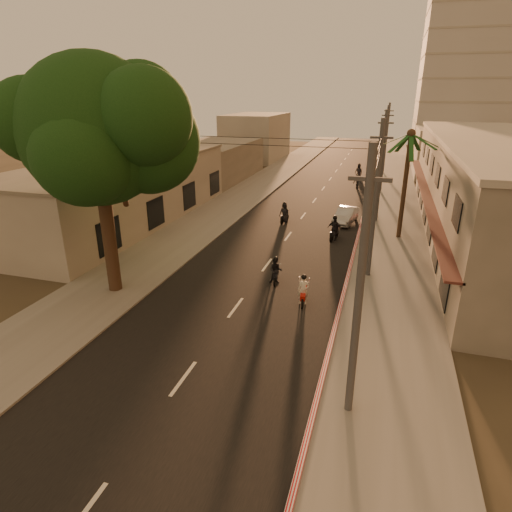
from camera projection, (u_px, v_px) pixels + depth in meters
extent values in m
plane|color=#383023|center=(221.00, 327.00, 19.92)|extent=(160.00, 160.00, 0.00)
cube|color=black|center=(303.00, 216.00, 37.78)|extent=(10.00, 140.00, 0.02)
cube|color=slate|center=(392.00, 222.00, 35.74)|extent=(5.00, 140.00, 0.12)
cube|color=slate|center=(224.00, 209.00, 39.79)|extent=(5.00, 140.00, 0.12)
cube|color=red|center=(358.00, 237.00, 31.91)|extent=(0.20, 60.00, 0.20)
cube|color=gray|center=(490.00, 192.00, 30.96)|extent=(8.00, 34.00, 7.00)
cube|color=#A7A397|center=(501.00, 140.00, 29.65)|extent=(8.20, 34.20, 0.30)
cube|color=#49211D|center=(426.00, 193.00, 32.26)|extent=(0.80, 34.00, 0.12)
cube|color=#A7A397|center=(124.00, 192.00, 35.32)|extent=(8.00, 24.00, 5.00)
cube|color=gray|center=(120.00, 160.00, 34.38)|extent=(8.20, 24.20, 0.20)
cube|color=#B7B5B2|center=(467.00, 64.00, 60.60)|extent=(12.00, 12.00, 28.00)
cylinder|color=black|center=(109.00, 239.00, 22.52)|extent=(0.70, 0.70, 6.00)
cylinder|color=black|center=(120.00, 182.00, 21.59)|extent=(1.22, 2.17, 3.04)
cylinder|color=black|center=(87.00, 179.00, 21.27)|extent=(1.31, 1.49, 2.73)
sphere|color=black|center=(95.00, 131.00, 20.55)|extent=(7.20, 7.20, 7.20)
sphere|color=black|center=(148.00, 141.00, 21.03)|extent=(5.20, 5.20, 5.20)
sphere|color=black|center=(76.00, 135.00, 21.86)|extent=(4.80, 4.80, 4.80)
sphere|color=black|center=(84.00, 155.00, 19.10)|extent=(4.60, 4.60, 4.60)
sphere|color=black|center=(144.00, 117.00, 19.04)|extent=(4.40, 4.40, 4.40)
sphere|color=black|center=(34.00, 121.00, 19.95)|extent=(4.00, 4.00, 4.00)
sphere|color=black|center=(142.00, 105.00, 21.97)|extent=(4.40, 4.40, 4.40)
cylinder|color=black|center=(404.00, 188.00, 30.69)|extent=(0.32, 0.32, 7.60)
sphere|color=black|center=(411.00, 133.00, 29.32)|extent=(0.60, 0.60, 0.60)
cylinder|color=#38383A|center=(359.00, 293.00, 13.05)|extent=(0.26, 0.26, 9.00)
cube|color=#38383A|center=(370.00, 179.00, 11.80)|extent=(1.20, 0.12, 0.12)
cylinder|color=#38383A|center=(375.00, 203.00, 23.78)|extent=(0.26, 0.26, 9.00)
cube|color=#38383A|center=(382.00, 138.00, 22.52)|extent=(1.20, 0.12, 0.12)
cylinder|color=#38383A|center=(381.00, 168.00, 34.50)|extent=(0.26, 0.26, 9.00)
cube|color=#38383A|center=(386.00, 123.00, 33.24)|extent=(1.20, 0.12, 0.12)
cylinder|color=#38383A|center=(384.00, 150.00, 45.22)|extent=(0.26, 0.26, 9.00)
cube|color=#38383A|center=(388.00, 115.00, 43.96)|extent=(1.20, 0.12, 0.12)
cylinder|color=#38383A|center=(386.00, 139.00, 55.94)|extent=(0.26, 0.26, 9.00)
cube|color=#38383A|center=(389.00, 111.00, 54.68)|extent=(1.20, 0.12, 0.12)
cube|color=#A7A397|center=(448.00, 152.00, 55.26)|extent=(8.00, 14.00, 6.00)
cube|color=#A7A397|center=(215.00, 161.00, 53.29)|extent=(8.00, 14.00, 4.40)
cube|color=#A7A397|center=(256.00, 137.00, 68.90)|extent=(8.00, 14.00, 7.00)
cylinder|color=black|center=(304.00, 294.00, 22.64)|extent=(0.16, 0.53, 0.52)
cylinder|color=black|center=(302.00, 304.00, 21.58)|extent=(0.16, 0.53, 0.52)
cube|color=#B2160D|center=(303.00, 295.00, 21.96)|extent=(0.38, 1.05, 0.28)
cube|color=#B2160D|center=(304.00, 288.00, 22.33)|extent=(0.29, 0.13, 0.56)
cylinder|color=silver|center=(304.00, 282.00, 22.32)|extent=(0.51, 0.10, 0.04)
imported|color=beige|center=(303.00, 290.00, 21.86)|extent=(0.66, 0.51, 1.56)
sphere|color=black|center=(304.00, 277.00, 21.60)|extent=(0.28, 0.28, 0.28)
sphere|color=silver|center=(299.00, 278.00, 22.26)|extent=(0.11, 0.11, 0.11)
sphere|color=silver|center=(309.00, 278.00, 22.18)|extent=(0.11, 0.11, 0.11)
cylinder|color=black|center=(277.00, 274.00, 25.05)|extent=(0.16, 0.52, 0.51)
cylinder|color=black|center=(275.00, 282.00, 24.00)|extent=(0.16, 0.52, 0.51)
cube|color=black|center=(276.00, 275.00, 24.37)|extent=(0.40, 1.03, 0.27)
cube|color=black|center=(276.00, 270.00, 24.74)|extent=(0.28, 0.13, 0.55)
cylinder|color=silver|center=(277.00, 264.00, 24.73)|extent=(0.50, 0.11, 0.04)
imported|color=black|center=(276.00, 271.00, 24.28)|extent=(0.91, 0.79, 1.53)
sphere|color=black|center=(276.00, 259.00, 24.02)|extent=(0.27, 0.27, 0.27)
cylinder|color=black|center=(337.00, 234.00, 32.15)|extent=(0.21, 0.60, 0.59)
cylinder|color=black|center=(331.00, 239.00, 31.05)|extent=(0.21, 0.60, 0.59)
cube|color=black|center=(334.00, 233.00, 31.43)|extent=(0.50, 1.19, 0.32)
cube|color=black|center=(336.00, 229.00, 31.81)|extent=(0.33, 0.16, 0.63)
cylinder|color=silver|center=(337.00, 223.00, 31.78)|extent=(0.58, 0.15, 0.04)
imported|color=black|center=(334.00, 229.00, 31.32)|extent=(1.19, 0.81, 1.77)
sphere|color=black|center=(335.00, 218.00, 31.02)|extent=(0.32, 0.32, 0.32)
cylinder|color=black|center=(287.00, 217.00, 36.37)|extent=(0.17, 0.57, 0.56)
cylinder|color=black|center=(282.00, 221.00, 35.30)|extent=(0.17, 0.57, 0.56)
cube|color=black|center=(284.00, 216.00, 35.67)|extent=(0.41, 1.13, 0.30)
cube|color=black|center=(286.00, 213.00, 36.04)|extent=(0.31, 0.14, 0.60)
cylinder|color=silver|center=(287.00, 209.00, 36.02)|extent=(0.55, 0.11, 0.04)
imported|color=black|center=(284.00, 213.00, 35.57)|extent=(0.95, 0.73, 1.68)
sphere|color=black|center=(285.00, 204.00, 35.28)|extent=(0.30, 0.30, 0.30)
cylinder|color=black|center=(357.00, 185.00, 49.13)|extent=(0.11, 0.50, 0.50)
cylinder|color=black|center=(357.00, 187.00, 48.12)|extent=(0.11, 0.50, 0.50)
cube|color=black|center=(357.00, 184.00, 48.48)|extent=(0.29, 0.99, 0.27)
cube|color=black|center=(357.00, 182.00, 48.84)|extent=(0.27, 0.10, 0.54)
cylinder|color=silver|center=(358.00, 179.00, 48.82)|extent=(0.49, 0.06, 0.04)
imported|color=black|center=(357.00, 182.00, 48.39)|extent=(1.02, 0.64, 1.50)
sphere|color=black|center=(358.00, 176.00, 48.14)|extent=(0.27, 0.27, 0.27)
imported|color=#A5A8AE|center=(346.00, 215.00, 35.53)|extent=(2.56, 4.36, 1.30)
cylinder|color=black|center=(360.00, 175.00, 54.53)|extent=(0.21, 0.61, 0.60)
cylinder|color=black|center=(357.00, 177.00, 53.41)|extent=(0.21, 0.61, 0.60)
cube|color=black|center=(358.00, 174.00, 53.80)|extent=(0.50, 1.22, 0.32)
cube|color=black|center=(360.00, 172.00, 54.19)|extent=(0.34, 0.16, 0.65)
cylinder|color=silver|center=(360.00, 169.00, 54.16)|extent=(0.59, 0.14, 0.04)
imported|color=black|center=(359.00, 172.00, 53.69)|extent=(1.08, 0.87, 1.81)
sphere|color=black|center=(359.00, 165.00, 53.38)|extent=(0.32, 0.32, 0.32)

